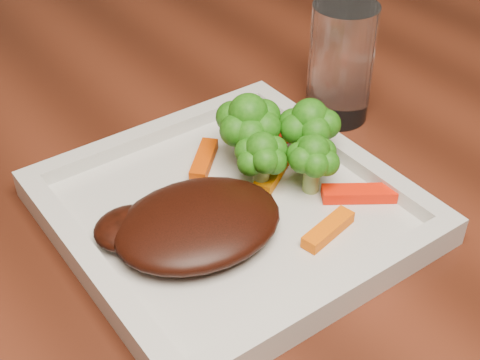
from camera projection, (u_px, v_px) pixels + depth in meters
plate at (230, 213)px, 0.56m from camera, size 0.27×0.27×0.01m
steak at (198, 223)px, 0.52m from camera, size 0.15×0.12×0.03m
broccoli_0 at (248, 131)px, 0.59m from camera, size 0.09×0.09×0.07m
broccoli_1 at (309, 133)px, 0.59m from camera, size 0.08×0.08×0.06m
broccoli_2 at (313, 162)px, 0.56m from camera, size 0.06×0.06×0.06m
broccoli_3 at (262, 158)px, 0.56m from camera, size 0.07×0.07×0.06m
carrot_0 at (328, 229)px, 0.53m from camera, size 0.05×0.02×0.01m
carrot_1 at (359, 194)px, 0.56m from camera, size 0.06×0.05×0.01m
carrot_3 at (292, 133)px, 0.64m from camera, size 0.05×0.02×0.01m
carrot_4 at (204, 160)px, 0.60m from camera, size 0.05×0.05×0.01m
carrot_6 at (274, 171)px, 0.59m from camera, size 0.06×0.05×0.01m
drinking_glass at (341, 63)px, 0.66m from camera, size 0.08×0.08×0.12m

